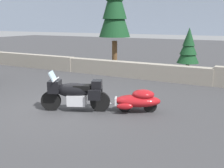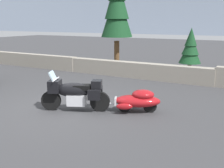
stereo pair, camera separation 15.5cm
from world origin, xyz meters
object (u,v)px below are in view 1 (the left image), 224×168
at_px(touring_motorcycle, 75,93).
at_px(pine_tree_secondary, 189,47).
at_px(pine_tree_tall, 115,4).
at_px(car_shaped_trailer, 138,100).

xyz_separation_m(touring_motorcycle, pine_tree_secondary, (2.06, 6.90, 1.03)).
height_order(touring_motorcycle, pine_tree_secondary, pine_tree_secondary).
xyz_separation_m(pine_tree_tall, pine_tree_secondary, (4.50, -0.52, -2.25)).
bearing_deg(touring_motorcycle, car_shaped_trailer, 24.85).
relative_size(car_shaped_trailer, pine_tree_tall, 0.34).
bearing_deg(car_shaped_trailer, touring_motorcycle, -155.15).
bearing_deg(pine_tree_secondary, pine_tree_tall, 173.43).
bearing_deg(car_shaped_trailer, pine_tree_tall, 123.44).
height_order(car_shaped_trailer, pine_tree_secondary, pine_tree_secondary).
relative_size(touring_motorcycle, pine_tree_tall, 0.35).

